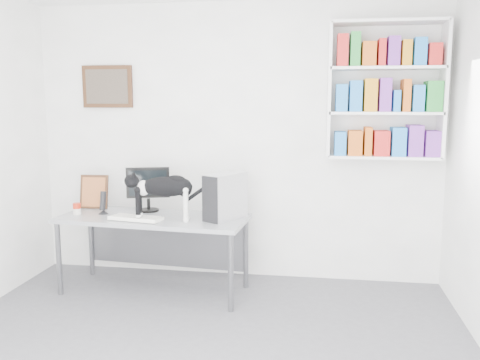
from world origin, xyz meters
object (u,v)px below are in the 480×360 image
at_px(monitor, 148,189).
at_px(speaker, 103,202).
at_px(pc_tower, 225,196).
at_px(bookshelf, 385,91).
at_px(cat, 164,198).
at_px(leaning_print, 94,191).
at_px(desk, 154,254).
at_px(soup_can, 77,209).
at_px(keyboard, 136,218).

height_order(monitor, speaker, monitor).
distance_m(monitor, pc_tower, 0.82).
relative_size(bookshelf, cat, 1.85).
bearing_deg(cat, leaning_print, 143.81).
bearing_deg(cat, bookshelf, 7.01).
height_order(desk, speaker, speaker).
bearing_deg(desk, bookshelf, 16.81).
bearing_deg(monitor, desk, -77.60).
relative_size(desk, speaker, 7.70).
bearing_deg(bookshelf, soup_can, -170.60).
relative_size(bookshelf, monitor, 2.87).
bearing_deg(pc_tower, cat, -133.80).
bearing_deg(pc_tower, leaning_print, -160.98).
bearing_deg(keyboard, soup_can, 176.38).
relative_size(monitor, cat, 0.65).
distance_m(desk, keyboard, 0.42).
distance_m(monitor, keyboard, 0.42).
bearing_deg(monitor, bookshelf, -9.67).
distance_m(keyboard, pc_tower, 0.82).
distance_m(bookshelf, speaker, 2.79).
relative_size(monitor, pc_tower, 1.05).
xyz_separation_m(monitor, cat, (0.27, -0.37, -0.01)).
xyz_separation_m(soup_can, cat, (0.89, -0.13, 0.15)).
bearing_deg(speaker, pc_tower, 18.55).
height_order(monitor, leaning_print, monitor).
relative_size(desk, soup_can, 16.25).
xyz_separation_m(desk, soup_can, (-0.73, -0.02, 0.41)).
distance_m(bookshelf, monitor, 2.38).
bearing_deg(pc_tower, monitor, -165.47).
xyz_separation_m(monitor, speaker, (-0.38, -0.18, -0.11)).
height_order(leaning_print, cat, cat).
xyz_separation_m(pc_tower, leaning_print, (-1.35, 0.25, -0.04)).
height_order(bookshelf, cat, bookshelf).
bearing_deg(speaker, monitor, 45.45).
height_order(monitor, cat, monitor).
xyz_separation_m(pc_tower, soup_can, (-1.40, -0.02, -0.15)).
height_order(desk, cat, cat).
xyz_separation_m(keyboard, leaning_print, (-0.58, 0.41, 0.15)).
bearing_deg(soup_can, speaker, 12.38).
bearing_deg(leaning_print, pc_tower, -13.37).
distance_m(desk, cat, 0.61).
xyz_separation_m(bookshelf, speaker, (-2.56, -0.41, -1.03)).
bearing_deg(leaning_print, bookshelf, 1.12).
height_order(desk, pc_tower, pc_tower).
bearing_deg(soup_can, bookshelf, 9.40).
height_order(monitor, keyboard, monitor).
xyz_separation_m(keyboard, cat, (0.26, 0.01, 0.19)).
xyz_separation_m(bookshelf, soup_can, (-2.80, -0.46, -1.08)).
xyz_separation_m(speaker, soup_can, (-0.24, -0.05, -0.06)).
bearing_deg(cat, pc_tower, 6.31).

